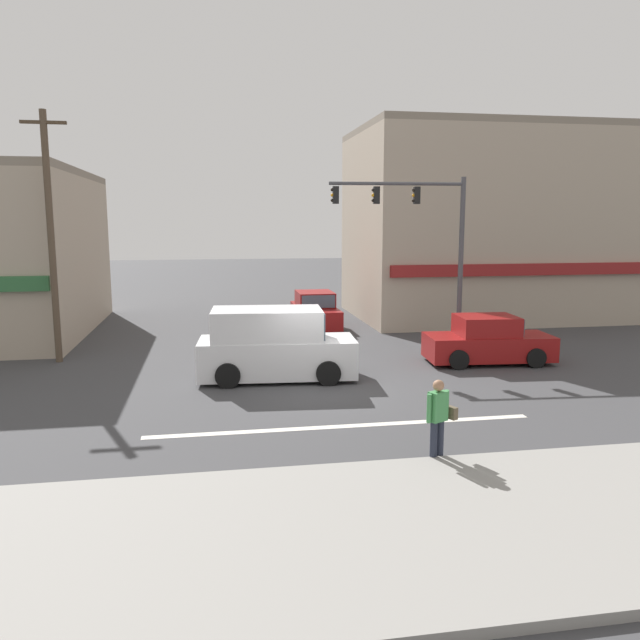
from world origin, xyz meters
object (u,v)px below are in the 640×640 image
object	(u,v)px
sedan_crossing_center	(315,311)
sedan_crossing_leftbound	(488,342)
pedestrian_foreground_with_bag	(439,416)
van_waiting_far	(274,346)
utility_pole_near_left	(51,235)
traffic_light_mast	(426,231)

from	to	relation	value
sedan_crossing_center	sedan_crossing_leftbound	bearing A→B (deg)	-60.15
sedan_crossing_center	pedestrian_foreground_with_bag	world-z (taller)	pedestrian_foreground_with_bag
van_waiting_far	pedestrian_foreground_with_bag	world-z (taller)	van_waiting_far
van_waiting_far	sedan_crossing_center	size ratio (longest dim) A/B	1.15
utility_pole_near_left	van_waiting_far	world-z (taller)	utility_pole_near_left
sedan_crossing_center	van_waiting_far	bearing A→B (deg)	-107.16
sedan_crossing_center	traffic_light_mast	bearing A→B (deg)	-60.07
utility_pole_near_left	sedan_crossing_center	size ratio (longest dim) A/B	1.98
traffic_light_mast	pedestrian_foreground_with_bag	xyz separation A→B (m)	(-3.33, -10.40, -3.35)
utility_pole_near_left	van_waiting_far	distance (m)	8.36
van_waiting_far	sedan_crossing_center	xyz separation A→B (m)	(2.70, 8.73, -0.29)
sedan_crossing_center	pedestrian_foreground_with_bag	bearing A→B (deg)	-90.80
traffic_light_mast	sedan_crossing_leftbound	world-z (taller)	traffic_light_mast
pedestrian_foreground_with_bag	van_waiting_far	bearing A→B (deg)	109.30
utility_pole_near_left	traffic_light_mast	distance (m)	12.68
traffic_light_mast	van_waiting_far	world-z (taller)	traffic_light_mast
traffic_light_mast	sedan_crossing_center	bearing A→B (deg)	119.93
traffic_light_mast	sedan_crossing_leftbound	bearing A→B (deg)	-60.34
utility_pole_near_left	pedestrian_foreground_with_bag	xyz separation A→B (m)	(9.35, -10.58, -3.27)
pedestrian_foreground_with_bag	sedan_crossing_leftbound	bearing A→B (deg)	59.39
van_waiting_far	pedestrian_foreground_with_bag	bearing A→B (deg)	-70.70
utility_pole_near_left	sedan_crossing_leftbound	world-z (taller)	utility_pole_near_left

